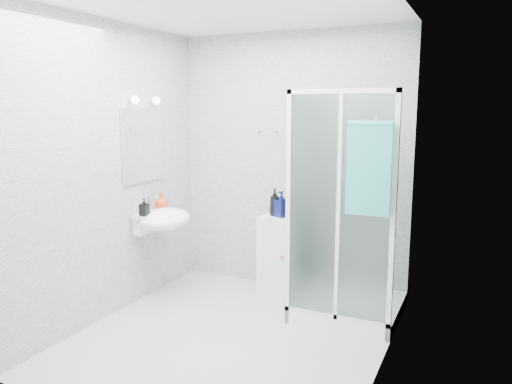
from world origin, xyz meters
The scene contains 12 objects.
room centered at (0.00, 0.00, 1.30)m, with size 2.40×2.60×2.60m.
shower_enclosure centered at (0.67, 0.77, 0.45)m, with size 0.90×0.95×2.00m.
wall_basin centered at (-0.99, 0.45, 0.80)m, with size 0.46×0.56×0.35m.
mirror centered at (-1.19, 0.45, 1.50)m, with size 0.02×0.60×0.70m, color white.
vanity_lights centered at (-1.14, 0.45, 1.92)m, with size 0.10×0.40×0.08m.
wall_hooks centered at (-0.25, 1.26, 1.62)m, with size 0.23×0.06×0.03m.
storage_cabinet centered at (-0.02, 1.04, 0.40)m, with size 0.35×0.37×0.80m.
hand_towel centered at (0.99, 0.37, 1.41)m, with size 0.34×0.05×0.73m.
shampoo_bottle_a centered at (-0.07, 1.04, 0.93)m, with size 0.10×0.10×0.27m, color black.
shampoo_bottle_b centered at (0.01, 1.03, 0.93)m, with size 0.11×0.12×0.25m, color #0B1143.
soap_dispenser_orange centered at (-1.07, 0.56, 0.95)m, with size 0.13×0.13×0.17m, color red.
soap_dispenser_black centered at (-1.05, 0.26, 0.95)m, with size 0.07×0.08×0.17m, color black.
Camera 1 is at (1.80, -3.42, 1.85)m, focal length 35.00 mm.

